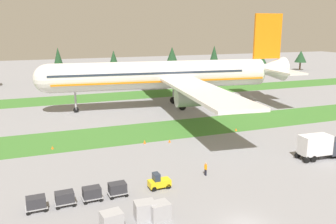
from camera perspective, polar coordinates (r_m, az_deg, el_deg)
grass_strip_near at (r=66.04m, az=-4.17°, el=-3.22°), size 320.00×12.23×0.01m
grass_strip_far at (r=100.56m, az=-10.28°, el=2.32°), size 320.00×12.23×0.01m
airliner at (r=85.07m, az=0.06°, el=5.93°), size 60.19×74.33×21.90m
baggage_tug at (r=43.56m, az=-1.46°, el=-10.96°), size 2.64×1.39×1.97m
cargo_dolly_lead at (r=42.11m, az=-7.97°, el=-11.82°), size 2.25×1.57×1.55m
cargo_dolly_second at (r=41.54m, az=-11.92°, el=-12.35°), size 2.25×1.57×1.55m
cargo_dolly_third at (r=41.18m, az=-15.97°, el=-12.83°), size 2.25×1.57×1.55m
cargo_dolly_fourth at (r=41.02m, az=-20.10°, el=-13.26°), size 2.25×1.57×1.55m
catering_truck at (r=56.98m, az=22.84°, el=-4.89°), size 7.08×2.69×3.58m
ground_crew_marshaller at (r=47.31m, az=5.95°, el=-8.83°), size 0.36×0.56×1.74m
uld_container_0 at (r=36.41m, az=-8.88°, el=-16.38°), size 2.18×1.83×1.52m
uld_container_1 at (r=37.27m, az=-1.38°, el=-15.30°), size 2.15×1.79×1.72m
uld_container_2 at (r=37.36m, az=-3.69°, el=-15.19°), size 2.10×1.72×1.79m
taxiway_marker_0 at (r=60.18m, az=0.25°, el=-4.58°), size 0.44×0.44×0.50m
taxiway_marker_1 at (r=59.84m, az=-17.75°, el=-5.35°), size 0.44×0.44×0.48m
taxiway_marker_2 at (r=59.67m, az=-3.71°, el=-4.71°), size 0.44×0.44×0.62m
taxiway_marker_3 at (r=67.95m, az=10.68°, el=-2.73°), size 0.44×0.44×0.49m
distant_tree_line at (r=129.44m, az=-16.20°, el=7.48°), size 194.29×10.27×12.09m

